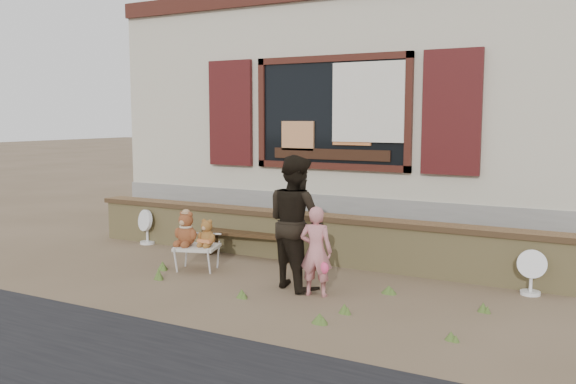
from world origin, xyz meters
The scene contains 12 objects.
ground centered at (0.00, 0.00, 0.00)m, with size 80.00×80.00×0.00m, color brown.
shopfront centered at (0.00, 4.49, 2.00)m, with size 8.04×5.13×4.00m.
brick_wall centered at (0.00, 1.00, 0.34)m, with size 7.10×0.36×0.67m.
bench centered at (-0.73, 0.80, 0.26)m, with size 1.44×0.42×0.36m.
folding_chair centered at (-0.93, -0.16, 0.29)m, with size 0.64×0.61×0.32m.
teddy_bear_left centered at (-1.07, -0.21, 0.55)m, with size 0.33×0.29×0.46m, color brown, non-canonical shape.
teddy_bear_right centered at (-0.80, -0.12, 0.50)m, with size 0.27×0.23×0.36m, color brown, non-canonical shape.
child centered at (0.93, -0.46, 0.51)m, with size 0.37×0.24×1.01m, color #D78083.
adult centered at (0.57, -0.27, 0.78)m, with size 0.76×0.59×1.56m, color black.
fan_left centered at (-2.63, 0.80, 0.27)m, with size 0.35×0.23×0.55m.
fan_right centered at (3.04, 0.72, 0.26)m, with size 0.33×0.22×0.52m.
grass_tufts centered at (0.80, -0.65, 0.05)m, with size 4.16×1.45×0.13m.
Camera 1 is at (3.82, -6.43, 1.98)m, focal length 38.00 mm.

